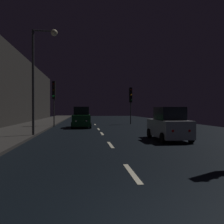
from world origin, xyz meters
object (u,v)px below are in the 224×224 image
traffic_light_far_right (131,98)px  car_approaching_headlights (81,118)px  streetlamp_overhead (40,66)px  car_parked_right_near (169,125)px  traffic_light_far_left (54,94)px

traffic_light_far_right → car_approaching_headlights: size_ratio=1.10×
streetlamp_overhead → car_parked_right_near: size_ratio=1.83×
traffic_light_far_right → car_parked_right_near: size_ratio=1.17×
car_approaching_headlights → car_parked_right_near: car_approaching_headlights is taller
streetlamp_overhead → car_parked_right_near: 9.29m
streetlamp_overhead → car_parked_right_near: bearing=-17.2°
traffic_light_far_left → car_approaching_headlights: traffic_light_far_left is taller
traffic_light_far_left → streetlamp_overhead: bearing=13.4°
streetlamp_overhead → traffic_light_far_left: bearing=91.5°
traffic_light_far_right → traffic_light_far_left: 9.88m
streetlamp_overhead → car_approaching_headlights: 9.58m
traffic_light_far_right → car_approaching_headlights: bearing=-60.2°
traffic_light_far_left → car_approaching_headlights: bearing=77.0°
car_approaching_headlights → traffic_light_far_left: bearing=-114.9°
streetlamp_overhead → car_approaching_headlights: size_ratio=1.71×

